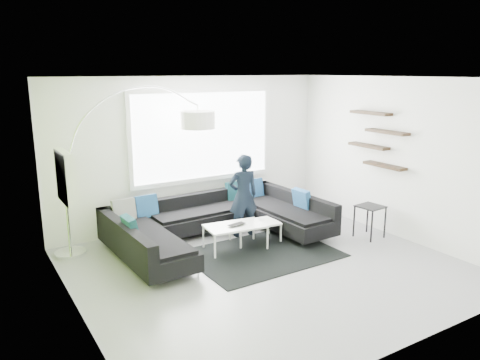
# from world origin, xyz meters

# --- Properties ---
(ground) EXTENTS (5.50, 5.50, 0.00)m
(ground) POSITION_xyz_m (0.00, 0.00, 0.00)
(ground) COLOR gray
(ground) RESTS_ON ground
(room_shell) EXTENTS (5.54, 5.04, 2.82)m
(room_shell) POSITION_xyz_m (0.04, 0.21, 1.81)
(room_shell) COLOR white
(room_shell) RESTS_ON ground
(sectional_sofa) EXTENTS (3.63, 2.33, 0.77)m
(sectional_sofa) POSITION_xyz_m (-0.12, 1.26, 0.34)
(sectional_sofa) COLOR black
(sectional_sofa) RESTS_ON ground
(rug) EXTENTS (2.34, 1.72, 0.01)m
(rug) POSITION_xyz_m (0.22, 0.47, 0.01)
(rug) COLOR black
(rug) RESTS_ON ground
(coffee_table) EXTENTS (1.34, 0.87, 0.41)m
(coffee_table) POSITION_xyz_m (0.20, 0.95, 0.21)
(coffee_table) COLOR white
(coffee_table) RESTS_ON ground
(arc_lamp) EXTENTS (2.70, 1.69, 2.67)m
(arc_lamp) POSITION_xyz_m (-2.43, 2.07, 1.33)
(arc_lamp) COLOR white
(arc_lamp) RESTS_ON ground
(side_table) EXTENTS (0.46, 0.46, 0.58)m
(side_table) POSITION_xyz_m (2.28, 0.13, 0.29)
(side_table) COLOR black
(side_table) RESTS_ON ground
(person) EXTENTS (0.65, 0.52, 1.48)m
(person) POSITION_xyz_m (0.42, 1.38, 0.74)
(person) COLOR black
(person) RESTS_ON ground
(laptop) EXTENTS (0.39, 0.31, 0.03)m
(laptop) POSITION_xyz_m (-0.02, 0.83, 0.43)
(laptop) COLOR black
(laptop) RESTS_ON coffee_table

